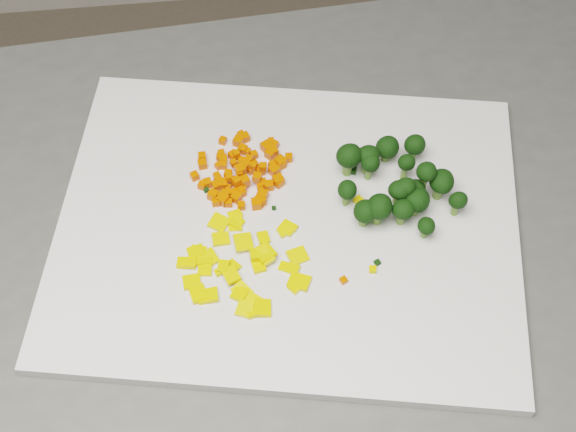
{
  "coord_description": "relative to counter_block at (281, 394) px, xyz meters",
  "views": [
    {
      "loc": [
        0.0,
        0.16,
        1.59
      ],
      "look_at": [
        0.05,
        0.6,
        0.92
      ],
      "focal_mm": 50.0,
      "sensor_mm": 36.0,
      "label": 1
    }
  ],
  "objects": [
    {
      "name": "carrot_cube_46",
      "position": [
        -0.03,
        0.07,
        0.47
      ],
      "size": [
        0.01,
        0.01,
        0.01
      ],
      "primitive_type": "cube",
      "rotation": [
        0.0,
        0.0,
        2.68
      ],
      "color": "#DC4302",
      "rests_on": "carrot_pile"
    },
    {
      "name": "carrot_cube_8",
      "position": [
        -0.03,
        0.08,
        0.47
      ],
      "size": [
        0.01,
        0.01,
        0.01
      ],
      "primitive_type": "cube",
      "rotation": [
        0.0,
        0.0,
        1.2
      ],
      "color": "#DC4302",
      "rests_on": "carrot_pile"
    },
    {
      "name": "pepper_chunk_6",
      "position": [
        -0.03,
        -0.09,
        0.46
      ],
      "size": [
        0.02,
        0.02,
        0.01
      ],
      "primitive_type": "cube",
      "rotation": [
        0.08,
        -0.06,
        0.9
      ],
      "color": "yellow",
      "rests_on": "pepper_pile"
    },
    {
      "name": "carrot_cube_33",
      "position": [
        -0.03,
        0.04,
        0.47
      ],
      "size": [
        0.01,
        0.01,
        0.01
      ],
      "primitive_type": "cube",
      "rotation": [
        0.0,
        0.0,
        0.43
      ],
      "color": "#DC4302",
      "rests_on": "carrot_pile"
    },
    {
      "name": "carrot_cube_56",
      "position": [
        -0.06,
        0.05,
        0.47
      ],
      "size": [
        0.01,
        0.01,
        0.01
      ],
      "primitive_type": "cube",
      "rotation": [
        0.0,
        0.0,
        1.77
      ],
      "color": "#DC4302",
      "rests_on": "carrot_pile"
    },
    {
      "name": "carrot_cube_62",
      "position": [
        -0.01,
        0.07,
        0.47
      ],
      "size": [
        0.01,
        0.01,
        0.01
      ],
      "primitive_type": "cube",
      "rotation": [
        0.0,
        0.0,
        0.0
      ],
      "color": "#DC4302",
      "rests_on": "carrot_pile"
    },
    {
      "name": "broccoli_pile",
      "position": [
        0.12,
        0.02,
        0.49
      ],
      "size": [
        0.12,
        0.12,
        0.06
      ],
      "primitive_type": null,
      "color": "black",
      "rests_on": "cutting_board"
    },
    {
      "name": "pepper_chunk_19",
      "position": [
        -0.04,
        0.01,
        0.46
      ],
      "size": [
        0.02,
        0.02,
        0.01
      ],
      "primitive_type": "cube",
      "rotation": [
        -0.04,
        0.09,
        1.78
      ],
      "color": "yellow",
      "rests_on": "pepper_pile"
    },
    {
      "name": "stray_bit_0",
      "position": [
        -0.06,
        -0.05,
        0.46
      ],
      "size": [
        0.01,
        0.01,
        0.0
      ],
      "primitive_type": "cube",
      "rotation": [
        0.0,
        0.0,
        0.37
      ],
      "color": "yellow",
      "rests_on": "cutting_board"
    },
    {
      "name": "stray_bit_7",
      "position": [
        0.09,
        -0.06,
        0.46
      ],
      "size": [
        0.01,
        0.01,
        0.0
      ],
      "primitive_type": "cube",
      "rotation": [
        0.0,
        0.0,
        1.42
      ],
      "color": "yellow",
      "rests_on": "cutting_board"
    },
    {
      "name": "carrot_cube_50",
      "position": [
        -0.0,
        0.1,
        0.47
      ],
      "size": [
        0.01,
        0.01,
        0.01
      ],
      "primitive_type": "cube",
      "rotation": [
        0.0,
        0.0,
        0.67
      ],
      "color": "#DC4302",
      "rests_on": "carrot_pile"
    },
    {
      "name": "carrot_cube_35",
      "position": [
        -0.03,
        0.05,
        0.47
      ],
      "size": [
        0.01,
        0.01,
        0.01
      ],
      "primitive_type": "cube",
      "rotation": [
        0.0,
        0.0,
        2.83
      ],
      "color": "#DC4302",
      "rests_on": "carrot_pile"
    },
    {
      "name": "carrot_cube_23",
      "position": [
        -0.06,
        0.06,
        0.47
      ],
      "size": [
        0.01,
        0.01,
        0.01
      ],
      "primitive_type": "cube",
      "rotation": [
        0.0,
        0.0,
        0.38
      ],
      "color": "#DC4302",
      "rests_on": "carrot_pile"
    },
    {
      "name": "carrot_cube_12",
      "position": [
        -0.01,
        0.07,
        0.47
      ],
      "size": [
        0.01,
        0.01,
        0.01
      ],
      "primitive_type": "cube",
      "rotation": [
        0.0,
        0.0,
        1.42
      ],
      "color": "#DC4302",
      "rests_on": "carrot_pile"
    },
    {
      "name": "stray_bit_3",
      "position": [
        -0.0,
        0.02,
        0.46
      ],
      "size": [
        0.0,
        0.0,
        0.0
      ],
      "primitive_type": "cube",
      "rotation": [
        0.0,
        0.0,
        3.09
      ],
      "color": "black",
      "rests_on": "cutting_board"
    },
    {
      "name": "pepper_chunk_26",
      "position": [
        -0.07,
        -0.03,
        0.46
      ],
      "size": [
        0.02,
        0.02,
        0.01
      ],
      "primitive_type": "cube",
      "rotation": [
        0.06,
        -0.08,
        0.42
      ],
      "color": "yellow",
      "rests_on": "pepper_pile"
    },
    {
      "name": "carrot_cube_9",
      "position": [
        -0.04,
        0.04,
        0.47
      ],
      "size": [
        0.01,
        0.01,
        0.01
      ],
      "primitive_type": "cube",
      "rotation": [
        0.0,
        0.0,
        1.96
      ],
      "color": "#DC4302",
      "rests_on": "carrot_pile"
    },
    {
      "name": "carrot_cube_36",
      "position": [
        -0.01,
        0.03,
        0.47
      ],
      "size": [
        0.01,
        0.01,
        0.01
      ],
      "primitive_type": "cube",
      "rotation": [
        0.0,
        0.0,
        0.29
      ],
      "color": "#DC4302",
      "rests_on": "carrot_pile"
    },
    {
      "name": "broccoli_floret_9",
      "position": [
        0.08,
        0.06,
        0.48
      ],
      "size": [
        0.03,
        0.03,
        0.03
      ],
      "primitive_type": null,
      "color": "black",
      "rests_on": "broccoli_pile"
    },
    {
      "name": "broccoli_floret_18",
      "position": [
        0.07,
        0.02,
        0.48
      ],
      "size": [
        0.03,
        0.03,
        0.03
      ],
      "primitive_type": null,
      "color": "black",
      "rests_on": "broccoli_pile"
    },
    {
      "name": "carrot_cube_6",
      "position": [
        -0.05,
        0.05,
        0.47
      ],
      "size": [
        0.01,
        0.01,
        0.01
      ],
      "primitive_type": "cube",
      "rotation": [
        0.0,
        0.0,
        2.35
      ],
      "color": "#DC4302",
      "rests_on": "carrot_pile"
    },
    {
      "name": "broccoli_floret_14",
      "position": [
        0.12,
        -0.01,
        0.48
      ],
      "size": [
        0.03,
        0.03,
        0.03
      ],
      "primitive_type": null,
      "color": "black",
      "rests_on": "broccoli_pile"
    },
    {
      "name": "carrot_cube_67",
      "position": [
        -0.0,
        0.09,
        0.47
      ],
      "size": [
        0.01,
        0.01,
        0.01
      ],
      "primitive_type": "cube",
      "rotation": [
        0.0,
        0.0,
        1.9
      ],
      "color": "#DC4302",
      "rests_on": "carrot_pile"
    },
    {
      "name": "carrot_cube_70",
      "position": [
        -0.04,
        0.05,
        0.47
      ],
      "size": [
        0.01,
        0.01,
        0.01
      ],
      "primitive_type": "cube",
      "rotation": [
        0.0,
        0.0,
        3.1
      ],
      "color": "#DC4302",
      "rests_on": "carrot_pile"
    },
    {
      "name": "pepper_chunk_11",
      "position": [
        -0.07,
        -0.05,
        0.46
      ],
      "size": [
        0.02,
        0.02,
        0.01
      ],
      "primitive_type": "cube",
      "rotation": [
        -0.13,
        -0.07,
        1.43
      ],
      "color": "yellow",
      "rests_on": "pepper_pile"
    },
    {
      "name": "pepper_chunk_1",
      "position": [
        0.01,
        -0.07,
        0.46
      ],
      "size": [
        0.02,
        0.02,
        0.0
      ],
      "primitive_type": "cube",
      "rotation": [
        -0.0,
        0.04,
        0.69
      ],
      "color": "yellow",
      "rests_on": "pepper_pile"
    },
    {
      "name": "pepper_chunk_9",
      "position": [
        0.02,
        -0.04,
        0.46
      ],
      "size": [
        0.02,
        0.02,
        0.01
      ],
      "primitive_type": "cube",
      "rotation": [
        0.14,
        0.06,
        0.32
      ],
      "color": "yellow",
      "rests_on": "pepper_pile"
    },
    {
      "name": "carrot_cube_13",
      "position": [
        -0.04,
        0.03,
        0.47
      ],
      "size": [
        0.01,
        0.01,
        0.01
      ],
      "primitive_type": "cube",
      "rotation": [
        0.0,
        0.0,
        0.83
      ],
      "color": "#DC4302",
      "rests_on": "carrot_pile"
    },
    {
      "name": "carrot_cube_78",
      "position": [
        -0.05,
        0.04,
        0.47
      ],
      "size": [
        0.01,
        0.01,
        0.01
      ],
      "primitive_type": "cube",
      "rotation": [
        0.0,
        0.0,
        1.82
      ],
      "color": "#DC4302",
      "rests_on": "carrot_pile"
    },
    {
      "name": "pepper_chunk_24",
      "position": [
        -0.08,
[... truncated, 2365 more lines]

